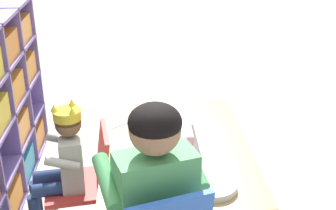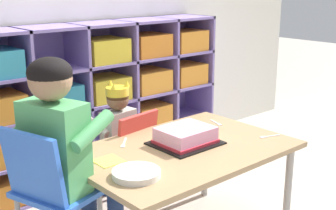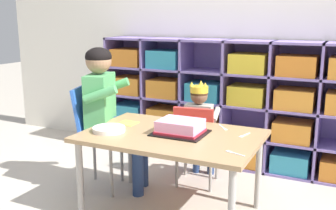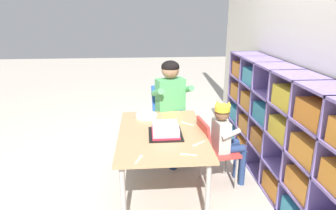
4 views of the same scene
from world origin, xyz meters
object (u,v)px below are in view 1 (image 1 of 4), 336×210
(child_with_crown, at_px, (63,160))
(birthday_cake_on_tray, at_px, (170,134))
(classroom_chair_blue, at_px, (87,178))
(adult_helper_seated, at_px, (150,192))
(activity_table, at_px, (176,153))
(fork_beside_plate_stack, at_px, (123,124))
(paper_plate_stack, at_px, (213,185))
(fork_scattered_mid_table, at_px, (201,106))
(fork_near_child_seat, at_px, (143,110))
(fork_by_napkin, at_px, (128,166))

(child_with_crown, xyz_separation_m, birthday_cake_on_tray, (0.08, -0.56, 0.09))
(classroom_chair_blue, bearing_deg, adult_helper_seated, 21.45)
(activity_table, height_order, fork_beside_plate_stack, fork_beside_plate_stack)
(paper_plate_stack, height_order, fork_scattered_mid_table, paper_plate_stack)
(activity_table, distance_m, adult_helper_seated, 0.63)
(activity_table, xyz_separation_m, paper_plate_stack, (-0.40, -0.13, 0.07))
(adult_helper_seated, bearing_deg, fork_near_child_seat, -106.37)
(birthday_cake_on_tray, relative_size, paper_plate_stack, 1.55)
(classroom_chair_blue, relative_size, paper_plate_stack, 3.01)
(fork_by_napkin, bearing_deg, activity_table, -99.16)
(birthday_cake_on_tray, distance_m, fork_near_child_seat, 0.41)
(adult_helper_seated, height_order, fork_beside_plate_stack, adult_helper_seated)
(activity_table, bearing_deg, birthday_cake_on_tray, 30.28)
(fork_scattered_mid_table, bearing_deg, birthday_cake_on_tray, 172.55)
(fork_near_child_seat, distance_m, fork_scattered_mid_table, 0.36)
(birthday_cake_on_tray, bearing_deg, fork_scattered_mid_table, -27.58)
(fork_near_child_seat, bearing_deg, fork_by_napkin, 98.67)
(activity_table, height_order, birthday_cake_on_tray, birthday_cake_on_tray)
(fork_by_napkin, bearing_deg, paper_plate_stack, -165.37)
(paper_plate_stack, bearing_deg, fork_by_napkin, 61.37)
(activity_table, bearing_deg, adult_helper_seated, 165.50)
(classroom_chair_blue, xyz_separation_m, adult_helper_seated, (-0.58, -0.32, 0.30))
(fork_scattered_mid_table, bearing_deg, fork_by_napkin, 166.56)
(birthday_cake_on_tray, height_order, fork_scattered_mid_table, birthday_cake_on_tray)
(adult_helper_seated, relative_size, birthday_cake_on_tray, 3.24)
(child_with_crown, relative_size, fork_near_child_seat, 6.79)
(paper_plate_stack, relative_size, fork_by_napkin, 1.88)
(classroom_chair_blue, xyz_separation_m, fork_by_napkin, (-0.18, -0.23, 0.18))
(fork_near_child_seat, relative_size, fork_scattered_mid_table, 0.99)
(activity_table, bearing_deg, fork_scattered_mid_table, -22.11)
(fork_beside_plate_stack, xyz_separation_m, fork_scattered_mid_table, (0.21, -0.47, 0.00))
(fork_near_child_seat, distance_m, fork_beside_plate_stack, 0.21)
(fork_scattered_mid_table, bearing_deg, paper_plate_stack, -164.03)
(birthday_cake_on_tray, xyz_separation_m, fork_by_napkin, (-0.24, 0.22, -0.04))
(fork_by_napkin, xyz_separation_m, fork_scattered_mid_table, (0.67, -0.44, 0.00))
(adult_helper_seated, xyz_separation_m, paper_plate_stack, (0.19, -0.28, -0.11))
(fork_near_child_seat, bearing_deg, adult_helper_seated, 107.07)
(birthday_cake_on_tray, distance_m, fork_by_napkin, 0.33)
(activity_table, height_order, classroom_chair_blue, classroom_chair_blue)
(paper_plate_stack, distance_m, fork_beside_plate_stack, 0.78)
(birthday_cake_on_tray, bearing_deg, classroom_chair_blue, 97.99)
(classroom_chair_blue, height_order, child_with_crown, child_with_crown)
(activity_table, xyz_separation_m, birthday_cake_on_tray, (0.05, 0.03, 0.09))
(classroom_chair_blue, distance_m, fork_by_napkin, 0.34)
(classroom_chair_blue, height_order, adult_helper_seated, adult_helper_seated)
(fork_scattered_mid_table, bearing_deg, classroom_chair_blue, 146.28)
(birthday_cake_on_tray, height_order, fork_beside_plate_stack, birthday_cake_on_tray)
(activity_table, relative_size, adult_helper_seated, 1.04)
(activity_table, height_order, child_with_crown, child_with_crown)
(fork_near_child_seat, xyz_separation_m, fork_by_napkin, (-0.63, 0.08, 0.00))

